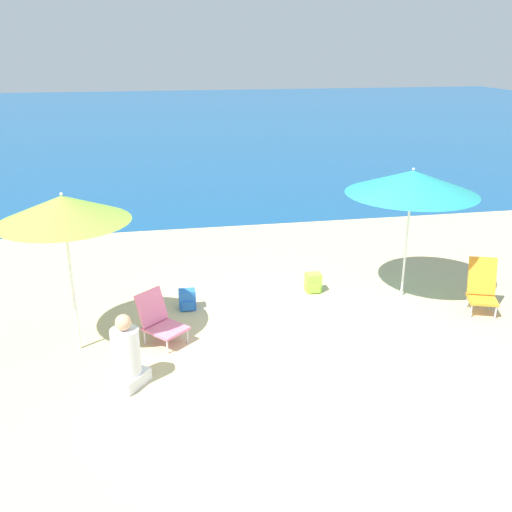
{
  "coord_description": "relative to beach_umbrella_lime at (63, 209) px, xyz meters",
  "views": [
    {
      "loc": [
        -1.81,
        -6.31,
        3.83
      ],
      "look_at": [
        -0.4,
        1.14,
        1.0
      ],
      "focal_mm": 40.0,
      "sensor_mm": 36.0,
      "label": 1
    }
  ],
  "objects": [
    {
      "name": "backpack_blue",
      "position": [
        1.51,
        0.95,
        -1.78
      ],
      "size": [
        0.25,
        0.23,
        0.31
      ],
      "color": "blue",
      "rests_on": "ground"
    },
    {
      "name": "beach_chair_pink",
      "position": [
        1.07,
        0.02,
        -1.61
      ],
      "size": [
        0.73,
        0.75,
        0.69
      ],
      "rotation": [
        0.0,
        0.0,
        0.72
      ],
      "color": "silver",
      "rests_on": "ground"
    },
    {
      "name": "beach_umbrella_teal",
      "position": [
        4.96,
        0.82,
        -0.07
      ],
      "size": [
        2.01,
        2.01,
        2.09
      ],
      "color": "white",
      "rests_on": "ground"
    },
    {
      "name": "sea_water",
      "position": [
        2.88,
        25.02,
        -1.93
      ],
      "size": [
        60.0,
        40.0,
        0.01
      ],
      "color": "navy",
      "rests_on": "ground"
    },
    {
      "name": "beach_chair_orange",
      "position": [
        5.9,
        0.08,
        -1.54
      ],
      "size": [
        0.56,
        0.62,
        0.81
      ],
      "rotation": [
        0.0,
        0.0,
        -0.35
      ],
      "color": "silver",
      "rests_on": "ground"
    },
    {
      "name": "backpack_lime",
      "position": [
        3.59,
        1.23,
        -1.78
      ],
      "size": [
        0.25,
        0.23,
        0.31
      ],
      "color": "#8ECC3D",
      "rests_on": "ground"
    },
    {
      "name": "ground_plane",
      "position": [
        2.88,
        -0.73,
        -1.94
      ],
      "size": [
        60.0,
        60.0,
        0.0
      ],
      "primitive_type": "plane",
      "color": "#C6B284"
    },
    {
      "name": "person_seated_near",
      "position": [
        0.66,
        -1.0,
        -1.56
      ],
      "size": [
        0.56,
        0.57,
        0.92
      ],
      "rotation": [
        0.0,
        0.0,
        -0.65
      ],
      "color": "silver",
      "rests_on": "ground"
    },
    {
      "name": "beach_umbrella_lime",
      "position": [
        0.0,
        0.0,
        0.0
      ],
      "size": [
        1.64,
        1.64,
        2.14
      ],
      "color": "white",
      "rests_on": "ground"
    }
  ]
}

